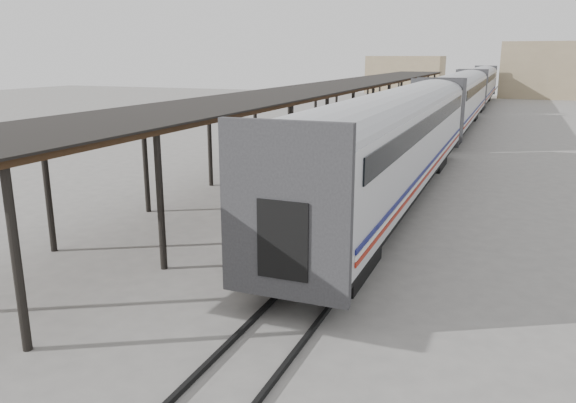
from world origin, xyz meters
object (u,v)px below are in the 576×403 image
(porter, at_px, (263,206))
(pedestrian, at_px, (287,156))
(baggage_cart, at_px, (267,237))
(luggage_tug, at_px, (327,148))

(porter, distance_m, pedestrian, 13.33)
(baggage_cart, height_order, luggage_tug, luggage_tug)
(pedestrian, bearing_deg, luggage_tug, -77.24)
(baggage_cart, distance_m, luggage_tug, 17.59)
(luggage_tug, height_order, pedestrian, pedestrian)
(luggage_tug, distance_m, porter, 18.30)
(baggage_cart, distance_m, porter, 1.34)
(baggage_cart, relative_size, luggage_tug, 1.70)
(luggage_tug, height_order, porter, porter)
(luggage_tug, relative_size, porter, 0.83)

